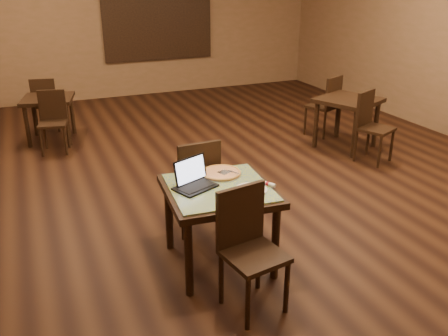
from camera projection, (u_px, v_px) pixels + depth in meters
name	position (u px, v px, depth m)	size (l,w,h in m)	color
ground	(231.00, 179.00, 6.14)	(10.00, 10.00, 0.00)	black
wall_back	(134.00, 24.00, 9.82)	(8.00, 0.02, 3.00)	brown
mural	(158.00, 20.00, 9.95)	(2.34, 0.05, 1.64)	#245585
tiled_table	(219.00, 197.00, 4.14)	(0.99, 0.99, 0.76)	black
chair_main_near	(248.00, 242.00, 3.65)	(0.49, 0.49, 0.99)	black
chair_main_far	(196.00, 181.00, 4.70)	(0.45, 0.45, 1.00)	black
laptop	(193.00, 179.00, 4.09)	(0.41, 0.39, 0.24)	black
plate	(251.00, 190.00, 4.02)	(0.28, 0.28, 0.02)	white
pizza_slice	(251.00, 188.00, 4.01)	(0.20, 0.20, 0.02)	beige
pizza_pan	(221.00, 174.00, 4.34)	(0.36, 0.36, 0.01)	silver
pizza_whole	(221.00, 173.00, 4.34)	(0.36, 0.36, 0.03)	beige
spatula	(224.00, 172.00, 4.32)	(0.09, 0.23, 0.01)	silver
napkin_roll	(268.00, 184.00, 4.12)	(0.10, 0.15, 0.04)	white
other_table_a	(348.00, 107.00, 7.05)	(1.06, 1.06, 0.76)	black
other_table_a_chair_near	(371.00, 122.00, 6.57)	(0.56, 0.56, 0.98)	black
other_table_a_chair_far	(327.00, 102.00, 7.58)	(0.56, 0.56, 0.98)	black
other_table_b	(48.00, 105.00, 7.37)	(0.88, 0.88, 0.69)	black
other_table_b_chair_near	(53.00, 118.00, 6.95)	(0.46, 0.46, 0.90)	black
other_table_b_chair_far	(46.00, 101.00, 7.83)	(0.46, 0.46, 0.90)	black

